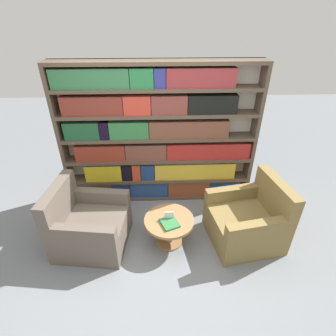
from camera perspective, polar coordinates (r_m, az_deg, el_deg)
The scene contains 7 objects.
ground_plane at distance 3.50m, azimuth -1.43°, elevation -19.23°, with size 14.00×14.00×0.00m, color slate.
bookshelf at distance 3.92m, azimuth -2.45°, elevation 6.47°, with size 2.87×0.30×2.14m.
armchair_left at distance 3.63m, azimuth -16.90°, elevation -11.88°, with size 0.96×0.92×0.89m.
armchair_right at distance 3.69m, azimuth 17.04°, elevation -10.96°, with size 1.00×0.96×0.89m.
coffee_table at distance 3.49m, azimuth 0.29°, elevation -12.45°, with size 0.64×0.64×0.40m.
table_sign at distance 3.37m, azimuth 0.29°, elevation -10.47°, with size 0.12×0.06×0.12m.
stray_book at distance 3.34m, azimuth 0.38°, elevation -11.84°, with size 0.27×0.29×0.03m.
Camera 1 is at (-0.00, -2.20, 2.72)m, focal length 28.00 mm.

